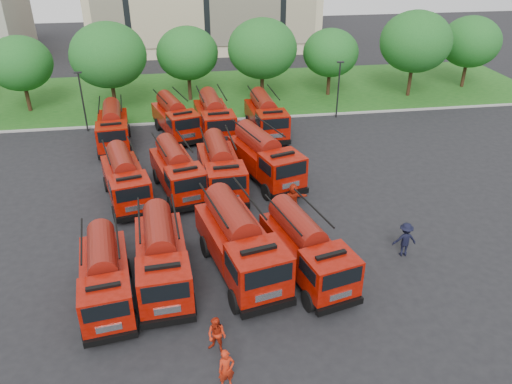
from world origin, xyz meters
TOP-DOWN VIEW (x-y plane):
  - ground at (0.00, 0.00)m, footprint 140.00×140.00m
  - lawn at (0.00, 26.00)m, footprint 70.00×16.00m
  - curb at (0.00, 17.90)m, footprint 70.00×0.30m
  - tree_1 at (-16.00, 23.00)m, footprint 5.71×5.71m
  - tree_2 at (-8.00, 21.50)m, footprint 6.72×6.72m
  - tree_3 at (-1.00, 24.00)m, footprint 5.88×5.88m
  - tree_4 at (6.00, 22.50)m, footprint 6.55×6.55m
  - tree_5 at (13.00, 23.50)m, footprint 5.46×5.46m
  - tree_6 at (21.00, 22.00)m, footprint 6.89×6.89m
  - tree_7 at (28.00, 24.00)m, footprint 6.05×6.05m
  - lamp_post_0 at (-10.00, 17.20)m, footprint 0.60×0.25m
  - lamp_post_1 at (12.00, 17.20)m, footprint 0.60×0.25m
  - fire_truck_0 at (-5.94, -5.29)m, footprint 3.07×6.61m
  - fire_truck_1 at (-3.34, -4.37)m, footprint 2.94×7.08m
  - fire_truck_2 at (0.51, -3.97)m, footprint 4.25×8.02m
  - fire_truck_3 at (3.76, -4.69)m, footprint 3.91×7.16m
  - fire_truck_4 at (-5.74, 4.52)m, footprint 3.73×6.97m
  - fire_truck_5 at (-2.46, 5.17)m, footprint 3.82×7.06m
  - fire_truck_6 at (0.37, 4.98)m, footprint 2.94×7.17m
  - fire_truck_7 at (3.49, 6.02)m, footprint 4.58×7.71m
  - fire_truck_8 at (-7.36, 13.63)m, footprint 2.98×6.94m
  - fire_truck_9 at (-2.49, 15.15)m, footprint 4.12×7.11m
  - fire_truck_10 at (0.66, 14.33)m, footprint 3.14×7.45m
  - fire_truck_11 at (4.96, 14.24)m, footprint 2.88×7.09m
  - firefighter_1 at (-1.10, -9.22)m, footprint 0.97×0.85m
  - firefighter_2 at (3.49, -7.36)m, footprint 0.51×0.89m
  - firefighter_3 at (9.38, -3.89)m, footprint 1.31×0.73m
  - firefighter_4 at (-3.21, -2.01)m, footprint 1.12×1.00m
  - firefighter_5 at (4.44, 1.37)m, footprint 1.89×0.97m

SIDE VIEW (x-z plane):
  - ground at x=0.00m, z-range 0.00..0.00m
  - firefighter_1 at x=-1.10m, z-range -0.87..0.87m
  - firefighter_2 at x=3.49m, z-range -0.76..0.76m
  - firefighter_3 at x=9.38m, z-range -0.99..0.99m
  - firefighter_4 at x=-3.21m, z-range -0.96..0.96m
  - firefighter_5 at x=4.44m, z-range -0.98..0.98m
  - lawn at x=0.00m, z-range 0.00..0.12m
  - curb at x=0.00m, z-range 0.00..0.14m
  - fire_truck_0 at x=-5.94m, z-range 0.01..2.91m
  - fire_truck_4 at x=-5.74m, z-range 0.01..3.03m
  - fire_truck_5 at x=-2.46m, z-range 0.01..3.06m
  - fire_truck_9 at x=-2.49m, z-range 0.01..3.08m
  - fire_truck_8 at x=-7.36m, z-range 0.01..3.08m
  - fire_truck_3 at x=3.76m, z-range 0.01..3.11m
  - fire_truck_1 at x=-3.34m, z-range 0.01..3.16m
  - fire_truck_11 at x=4.96m, z-range 0.01..3.18m
  - fire_truck_6 at x=0.37m, z-range 0.01..3.21m
  - fire_truck_10 at x=0.66m, z-range 0.01..3.32m
  - fire_truck_7 at x=3.49m, z-range 0.01..3.34m
  - fire_truck_2 at x=0.51m, z-range 0.01..3.49m
  - lamp_post_0 at x=-10.00m, z-range 0.34..5.45m
  - lamp_post_1 at x=12.00m, z-range 0.34..5.45m
  - tree_5 at x=13.00m, z-range 1.01..7.69m
  - tree_1 at x=-16.00m, z-range 1.06..8.04m
  - tree_3 at x=-1.00m, z-range 1.09..8.28m
  - tree_7 at x=28.00m, z-range 1.12..8.52m
  - tree_4 at x=6.00m, z-range 1.21..9.23m
  - tree_2 at x=-8.00m, z-range 1.25..9.46m
  - tree_6 at x=21.00m, z-range 1.28..9.70m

